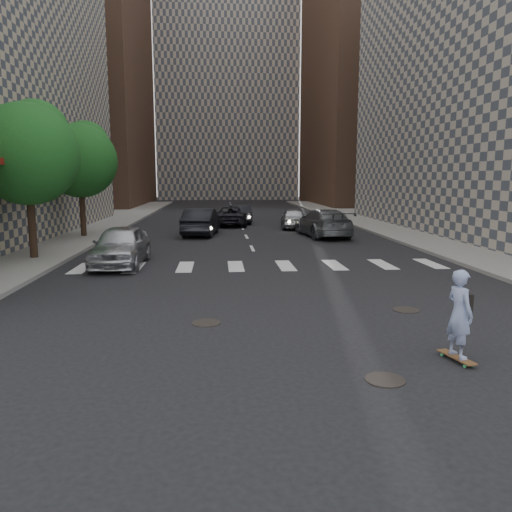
{
  "coord_description": "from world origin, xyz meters",
  "views": [
    {
      "loc": [
        -1.68,
        -10.58,
        3.51
      ],
      "look_at": [
        -0.62,
        3.37,
        1.3
      ],
      "focal_mm": 35.0,
      "sensor_mm": 36.0,
      "label": 1
    }
  ],
  "objects_px": {
    "traffic_car_c": "(231,216)",
    "traffic_car_d": "(293,218)",
    "silver_sedan": "(121,246)",
    "traffic_car_a": "(201,222)",
    "traffic_car_b": "(323,223)",
    "tree_c": "(81,157)",
    "traffic_car_e": "(240,214)",
    "tree_b": "(29,150)",
    "skateboarder": "(460,314)"
  },
  "relations": [
    {
      "from": "tree_b",
      "to": "traffic_car_d",
      "type": "xyz_separation_m",
      "value": [
        12.98,
        12.53,
        -3.93
      ]
    },
    {
      "from": "tree_b",
      "to": "traffic_car_b",
      "type": "distance_m",
      "value": 16.4
    },
    {
      "from": "traffic_car_a",
      "to": "traffic_car_c",
      "type": "relative_size",
      "value": 1.0
    },
    {
      "from": "silver_sedan",
      "to": "traffic_car_a",
      "type": "xyz_separation_m",
      "value": [
        2.87,
        10.45,
        0.01
      ]
    },
    {
      "from": "traffic_car_c",
      "to": "traffic_car_e",
      "type": "xyz_separation_m",
      "value": [
        0.75,
        1.85,
        0.01
      ]
    },
    {
      "from": "traffic_car_c",
      "to": "traffic_car_a",
      "type": "bearing_deg",
      "value": 74.75
    },
    {
      "from": "tree_b",
      "to": "traffic_car_a",
      "type": "distance_m",
      "value": 11.78
    },
    {
      "from": "tree_c",
      "to": "skateboarder",
      "type": "distance_m",
      "value": 24.51
    },
    {
      "from": "tree_c",
      "to": "traffic_car_a",
      "type": "bearing_deg",
      "value": 7.29
    },
    {
      "from": "traffic_car_a",
      "to": "traffic_car_b",
      "type": "distance_m",
      "value": 7.39
    },
    {
      "from": "tree_c",
      "to": "traffic_car_c",
      "type": "bearing_deg",
      "value": 38.31
    },
    {
      "from": "skateboarder",
      "to": "traffic_car_c",
      "type": "xyz_separation_m",
      "value": [
        -3.65,
        27.71,
        -0.25
      ]
    },
    {
      "from": "traffic_car_b",
      "to": "traffic_car_a",
      "type": "bearing_deg",
      "value": -15.75
    },
    {
      "from": "tree_c",
      "to": "traffic_car_d",
      "type": "height_order",
      "value": "tree_c"
    },
    {
      "from": "traffic_car_c",
      "to": "traffic_car_e",
      "type": "bearing_deg",
      "value": -109.41
    },
    {
      "from": "skateboarder",
      "to": "traffic_car_b",
      "type": "xyz_separation_m",
      "value": [
        1.69,
        20.44,
        -0.12
      ]
    },
    {
      "from": "skateboarder",
      "to": "traffic_car_e",
      "type": "relative_size",
      "value": 0.42
    },
    {
      "from": "traffic_car_a",
      "to": "traffic_car_c",
      "type": "xyz_separation_m",
      "value": [
        1.94,
        6.0,
        -0.13
      ]
    },
    {
      "from": "silver_sedan",
      "to": "traffic_car_e",
      "type": "relative_size",
      "value": 1.1
    },
    {
      "from": "traffic_car_d",
      "to": "traffic_car_e",
      "type": "xyz_separation_m",
      "value": [
        -3.54,
        4.19,
        -0.01
      ]
    },
    {
      "from": "tree_b",
      "to": "skateboarder",
      "type": "distance_m",
      "value": 18.19
    },
    {
      "from": "traffic_car_a",
      "to": "tree_b",
      "type": "bearing_deg",
      "value": 59.57
    },
    {
      "from": "tree_b",
      "to": "skateboarder",
      "type": "height_order",
      "value": "tree_b"
    },
    {
      "from": "silver_sedan",
      "to": "traffic_car_c",
      "type": "bearing_deg",
      "value": 74.6
    },
    {
      "from": "tree_b",
      "to": "traffic_car_b",
      "type": "bearing_deg",
      "value": 28.41
    },
    {
      "from": "traffic_car_a",
      "to": "traffic_car_b",
      "type": "xyz_separation_m",
      "value": [
        7.28,
        -1.27,
        0.0
      ]
    },
    {
      "from": "tree_b",
      "to": "tree_c",
      "type": "xyz_separation_m",
      "value": [
        0.0,
        8.0,
        0.0
      ]
    },
    {
      "from": "skateboarder",
      "to": "silver_sedan",
      "type": "height_order",
      "value": "skateboarder"
    },
    {
      "from": "traffic_car_d",
      "to": "silver_sedan",
      "type": "bearing_deg",
      "value": 62.72
    },
    {
      "from": "traffic_car_e",
      "to": "traffic_car_d",
      "type": "bearing_deg",
      "value": 127.24
    },
    {
      "from": "traffic_car_c",
      "to": "traffic_car_b",
      "type": "bearing_deg",
      "value": 128.97
    },
    {
      "from": "skateboarder",
      "to": "traffic_car_d",
      "type": "xyz_separation_m",
      "value": [
        0.64,
        25.37,
        -0.23
      ]
    },
    {
      "from": "traffic_car_a",
      "to": "tree_c",
      "type": "bearing_deg",
      "value": 14.14
    },
    {
      "from": "tree_b",
      "to": "traffic_car_b",
      "type": "relative_size",
      "value": 1.16
    },
    {
      "from": "tree_b",
      "to": "traffic_car_d",
      "type": "bearing_deg",
      "value": 43.98
    },
    {
      "from": "silver_sedan",
      "to": "traffic_car_b",
      "type": "distance_m",
      "value": 13.69
    },
    {
      "from": "traffic_car_a",
      "to": "traffic_car_c",
      "type": "bearing_deg",
      "value": -101.07
    },
    {
      "from": "tree_c",
      "to": "traffic_car_a",
      "type": "height_order",
      "value": "tree_c"
    },
    {
      "from": "silver_sedan",
      "to": "traffic_car_e",
      "type": "height_order",
      "value": "silver_sedan"
    },
    {
      "from": "skateboarder",
      "to": "traffic_car_c",
      "type": "distance_m",
      "value": 27.95
    },
    {
      "from": "traffic_car_c",
      "to": "traffic_car_e",
      "type": "distance_m",
      "value": 1.99
    },
    {
      "from": "traffic_car_c",
      "to": "traffic_car_d",
      "type": "height_order",
      "value": "traffic_car_d"
    },
    {
      "from": "skateboarder",
      "to": "traffic_car_e",
      "type": "bearing_deg",
      "value": 81.83
    },
    {
      "from": "tree_c",
      "to": "traffic_car_e",
      "type": "distance_m",
      "value": 13.43
    },
    {
      "from": "tree_c",
      "to": "skateboarder",
      "type": "bearing_deg",
      "value": -59.39
    },
    {
      "from": "tree_b",
      "to": "traffic_car_e",
      "type": "height_order",
      "value": "tree_b"
    },
    {
      "from": "skateboarder",
      "to": "tree_c",
      "type": "bearing_deg",
      "value": 106.84
    },
    {
      "from": "tree_b",
      "to": "tree_c",
      "type": "bearing_deg",
      "value": 90.0
    },
    {
      "from": "skateboarder",
      "to": "traffic_car_a",
      "type": "height_order",
      "value": "skateboarder"
    },
    {
      "from": "tree_b",
      "to": "skateboarder",
      "type": "bearing_deg",
      "value": -46.17
    }
  ]
}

